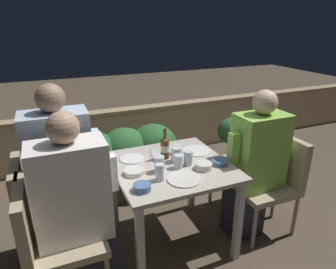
% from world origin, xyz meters
% --- Properties ---
extents(ground_plane, '(16.00, 16.00, 0.00)m').
position_xyz_m(ground_plane, '(0.00, 0.00, 0.00)').
color(ground_plane, brown).
extents(parapet_wall, '(9.00, 0.18, 0.67)m').
position_xyz_m(parapet_wall, '(0.00, 1.76, 0.34)').
color(parapet_wall, tan).
rests_on(parapet_wall, ground_plane).
extents(dining_table, '(0.86, 0.85, 0.71)m').
position_xyz_m(dining_table, '(0.00, 0.00, 0.61)').
color(dining_table, '#BCB2A3').
rests_on(dining_table, ground_plane).
extents(planter_hedge, '(1.12, 0.47, 0.73)m').
position_xyz_m(planter_hedge, '(-0.14, 0.85, 0.41)').
color(planter_hedge, brown).
rests_on(planter_hedge, ground_plane).
extents(chair_left_near, '(0.48, 0.48, 0.84)m').
position_xyz_m(chair_left_near, '(-0.91, -0.17, 0.50)').
color(chair_left_near, tan).
rests_on(chair_left_near, ground_plane).
extents(person_white_polo, '(0.51, 0.26, 1.26)m').
position_xyz_m(person_white_polo, '(-0.71, -0.17, 0.63)').
color(person_white_polo, '#282833').
rests_on(person_white_polo, ground_plane).
extents(chair_left_far, '(0.48, 0.48, 0.84)m').
position_xyz_m(chair_left_far, '(-0.95, 0.17, 0.50)').
color(chair_left_far, tan).
rests_on(chair_left_far, ground_plane).
extents(person_blue_shirt, '(0.50, 0.26, 1.36)m').
position_xyz_m(person_blue_shirt, '(-0.75, 0.17, 0.68)').
color(person_blue_shirt, '#282833').
rests_on(person_blue_shirt, ground_plane).
extents(chair_right_near, '(0.48, 0.48, 0.84)m').
position_xyz_m(chair_right_near, '(0.88, -0.13, 0.50)').
color(chair_right_near, tan).
rests_on(chair_right_near, ground_plane).
extents(person_green_blouse, '(0.49, 0.26, 1.25)m').
position_xyz_m(person_green_blouse, '(0.68, -0.13, 0.62)').
color(person_green_blouse, '#282833').
rests_on(person_green_blouse, ground_plane).
extents(chair_right_far, '(0.48, 0.48, 0.84)m').
position_xyz_m(chair_right_far, '(0.88, 0.13, 0.50)').
color(chair_right_far, tan).
rests_on(chair_right_far, ground_plane).
extents(beer_bottle, '(0.07, 0.07, 0.25)m').
position_xyz_m(beer_bottle, '(0.00, 0.12, 0.80)').
color(beer_bottle, brown).
rests_on(beer_bottle, dining_table).
extents(plate_0, '(0.24, 0.24, 0.01)m').
position_xyz_m(plate_0, '(-0.01, -0.24, 0.72)').
color(plate_0, silver).
rests_on(plate_0, dining_table).
extents(plate_1, '(0.23, 0.23, 0.01)m').
position_xyz_m(plate_1, '(0.29, 0.14, 0.72)').
color(plate_1, white).
rests_on(plate_1, dining_table).
extents(plate_2, '(0.19, 0.19, 0.01)m').
position_xyz_m(plate_2, '(-0.25, 0.20, 0.72)').
color(plate_2, white).
rests_on(plate_2, dining_table).
extents(bowl_0, '(0.12, 0.12, 0.05)m').
position_xyz_m(bowl_0, '(0.19, -0.15, 0.74)').
color(bowl_0, silver).
rests_on(bowl_0, dining_table).
extents(bowl_1, '(0.12, 0.12, 0.04)m').
position_xyz_m(bowl_1, '(0.34, -0.14, 0.73)').
color(bowl_1, '#4C709E').
rests_on(bowl_1, dining_table).
extents(bowl_2, '(0.12, 0.12, 0.04)m').
position_xyz_m(bowl_2, '(-0.32, -0.26, 0.74)').
color(bowl_2, '#4C709E').
rests_on(bowl_2, dining_table).
extents(bowl_3, '(0.14, 0.14, 0.04)m').
position_xyz_m(bowl_3, '(-0.30, -0.03, 0.73)').
color(bowl_3, silver).
rests_on(bowl_3, dining_table).
extents(glass_cup_0, '(0.07, 0.07, 0.11)m').
position_xyz_m(glass_cup_0, '(0.12, -0.05, 0.76)').
color(glass_cup_0, silver).
rests_on(glass_cup_0, dining_table).
extents(glass_cup_1, '(0.08, 0.08, 0.11)m').
position_xyz_m(glass_cup_1, '(0.06, 0.04, 0.77)').
color(glass_cup_1, silver).
rests_on(glass_cup_1, dining_table).
extents(glass_cup_2, '(0.06, 0.06, 0.12)m').
position_xyz_m(glass_cup_2, '(-0.16, -0.18, 0.77)').
color(glass_cup_2, silver).
rests_on(glass_cup_2, dining_table).
extents(glass_cup_3, '(0.06, 0.06, 0.10)m').
position_xyz_m(glass_cup_3, '(0.03, -0.07, 0.76)').
color(glass_cup_3, silver).
rests_on(glass_cup_3, dining_table).
extents(glass_cup_4, '(0.06, 0.06, 0.08)m').
position_xyz_m(glass_cup_4, '(0.13, 0.17, 0.75)').
color(glass_cup_4, silver).
rests_on(glass_cup_4, dining_table).
extents(glass_cup_5, '(0.07, 0.07, 0.12)m').
position_xyz_m(glass_cup_5, '(-0.12, -0.06, 0.77)').
color(glass_cup_5, silver).
rests_on(glass_cup_5, dining_table).
extents(fork_0, '(0.07, 0.17, 0.01)m').
position_xyz_m(fork_0, '(-0.06, 0.26, 0.71)').
color(fork_0, silver).
rests_on(fork_0, dining_table).
extents(potted_plant, '(0.33, 0.33, 0.72)m').
position_xyz_m(potted_plant, '(1.07, 0.75, 0.44)').
color(potted_plant, '#B2A899').
rests_on(potted_plant, ground_plane).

